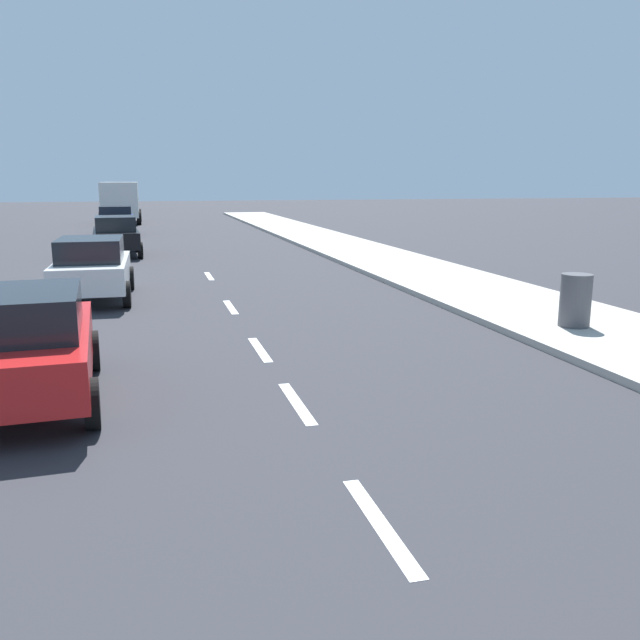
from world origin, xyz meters
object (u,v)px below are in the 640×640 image
at_px(delivery_truck, 120,201).
at_px(trash_bin_near, 575,300).
at_px(parked_car_black, 116,235).
at_px(parked_car_red, 24,343).
at_px(parked_car_blue, 116,219).
at_px(parked_car_white, 92,267).

relative_size(delivery_truck, trash_bin_near, 5.99).
bearing_deg(trash_bin_near, parked_car_black, 119.03).
relative_size(parked_car_red, parked_car_black, 0.99).
distance_m(parked_car_red, delivery_truck, 39.34).
height_order(parked_car_blue, delivery_truck, delivery_truck).
height_order(parked_car_red, parked_car_white, same).
distance_m(parked_car_red, trash_bin_near, 9.97).
height_order(parked_car_red, parked_car_black, same).
distance_m(parked_car_white, trash_bin_near, 11.43).
relative_size(parked_car_black, delivery_truck, 0.66).
relative_size(parked_car_white, parked_car_black, 0.99).
distance_m(parked_car_black, parked_car_blue, 10.94).
distance_m(parked_car_white, parked_car_black, 10.31).
distance_m(parked_car_red, parked_car_black, 18.57).
height_order(parked_car_white, trash_bin_near, parked_car_white).
height_order(parked_car_blue, trash_bin_near, parked_car_blue).
bearing_deg(parked_car_red, delivery_truck, 86.42).
xyz_separation_m(parked_car_red, parked_car_white, (0.32, 8.25, 0.00)).
distance_m(parked_car_blue, trash_bin_near, 29.27).
distance_m(parked_car_red, parked_car_white, 8.26).
distance_m(delivery_truck, trash_bin_near, 38.71).
height_order(parked_car_black, parked_car_blue, same).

